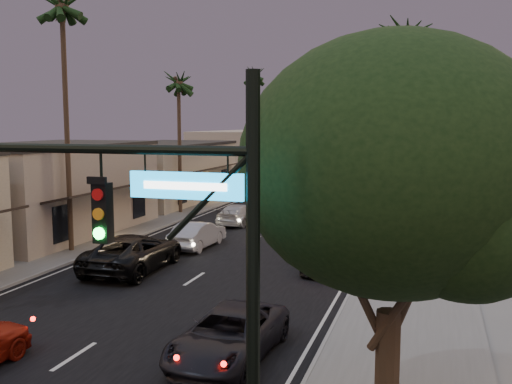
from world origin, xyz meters
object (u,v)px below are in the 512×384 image
Objects in this scene: palm_rb at (418,54)px; oncoming_silver at (198,234)px; traffic_signal at (141,243)px; streetlight_left at (277,138)px; palm_far at (304,92)px; palm_ra at (404,27)px; palm_rc at (423,92)px; arch at (353,134)px; curbside_near at (229,335)px; curbside_black at (331,254)px; palm_ld at (254,72)px; streetlight_right at (395,143)px; palm_lc at (178,77)px; oncoming_pickup at (134,252)px; corner_tree at (397,176)px.

palm_rb is 3.09× the size of oncoming_silver.
streetlight_left is at bearing 103.14° from traffic_signal.
palm_far is 54.31m from oncoming_silver.
palm_ra reaches higher than palm_rc.
arch is 1.69× the size of streetlight_left.
traffic_signal is 60.31m from palm_rc.
palm_ra is at bearing 75.14° from curbside_near.
palm_rb is 24.53m from curbside_black.
arch is 1.07× the size of palm_ld.
traffic_signal is 0.56× the size of arch.
palm_rb reaches higher than streetlight_right.
arch is (-5.69, 66.00, 0.45)m from traffic_signal.
palm_lc is 0.92× the size of palm_far.
palm_ld is 37.62m from oncoming_pickup.
oncoming_silver is at bearing 174.44° from palm_ra.
curbside_near is at bearing -107.88° from palm_ra.
streetlight_left is 0.74× the size of palm_rc.
palm_ra is 2.63× the size of curbside_black.
palm_ld is (-14.29, 51.00, 7.33)m from traffic_signal.
palm_far is at bearing 140.36° from palm_rc.
streetlight_right is 0.63× the size of palm_rb.
curbside_black is (1.08, 11.36, -0.00)m from curbside_near.
curbside_black is at bearing -98.06° from palm_rb.
palm_ld is 1.00× the size of palm_rb.
oncoming_silver is 8.38m from curbside_black.
streetlight_right is at bearing 93.89° from corner_tree.
streetlight_right reaches higher than oncoming_pickup.
streetlight_left is at bearing 60.75° from palm_ld.
palm_rb is at bearing 90.00° from palm_ra.
streetlight_right reaches higher than curbside_black.
palm_ld is at bearing 147.21° from streetlight_right.
palm_lc is 0.86× the size of palm_rb.
palm_rb is 34.98m from curbside_near.
oncoming_silver is (-11.05, 1.08, -10.69)m from palm_ra.
streetlight_left reaches higher than oncoming_silver.
palm_lc is (-8.60, -34.00, 4.94)m from arch.
palm_ld is at bearing 117.05° from curbside_black.
palm_ra is (1.68, -21.00, 6.11)m from streetlight_right.
oncoming_silver is at bearing -93.12° from arch.
palm_ra reaches higher than oncoming_silver.
palm_rc reaches higher than curbside_black.
palm_rb is at bearing 85.84° from traffic_signal.
palm_far is at bearing 103.88° from curbside_near.
oncoming_pickup is 1.26× the size of curbside_black.
arch reaches higher than curbside_near.
palm_far reaches higher than arch.
traffic_signal is 1.69× the size of curbside_black.
palm_far reaches higher than streetlight_right.
palm_ra is at bearing -90.00° from palm_rc.
palm_rb is at bearing -63.57° from palm_far.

